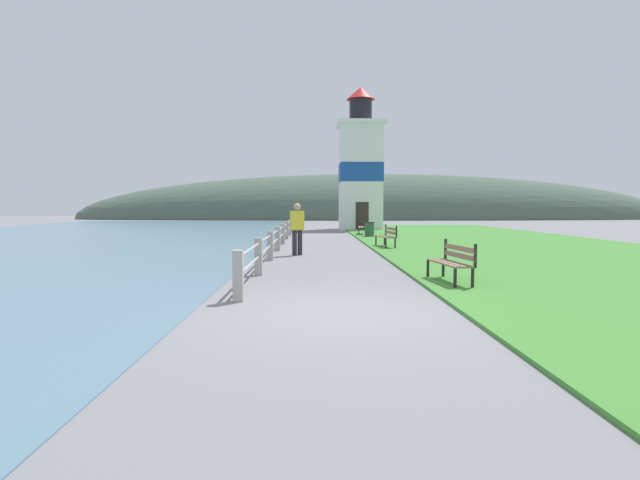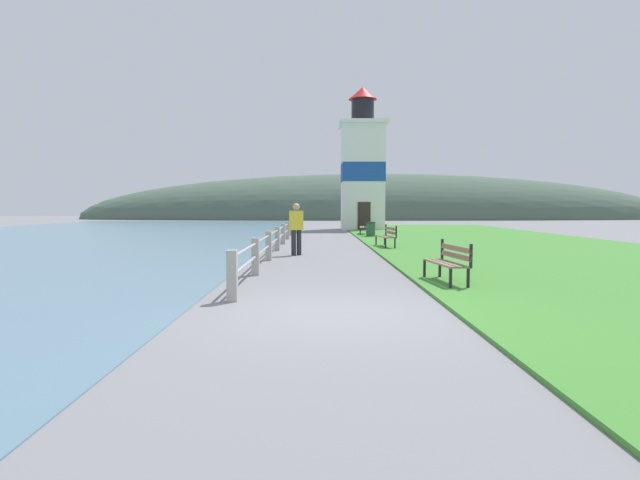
{
  "view_description": "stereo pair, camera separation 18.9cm",
  "coord_description": "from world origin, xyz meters",
  "px_view_note": "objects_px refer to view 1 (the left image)",
  "views": [
    {
      "loc": [
        -0.47,
        -7.82,
        1.69
      ],
      "look_at": [
        -0.14,
        12.79,
        0.3
      ],
      "focal_mm": 28.0,
      "sensor_mm": 36.0,
      "label": 1
    },
    {
      "loc": [
        -0.28,
        -7.82,
        1.69
      ],
      "look_at": [
        -0.14,
        12.79,
        0.3
      ],
      "focal_mm": 28.0,
      "sensor_mm": 36.0,
      "label": 2
    }
  ],
  "objects_px": {
    "park_bench_near": "(453,260)",
    "trash_bin": "(369,230)",
    "person_strolling": "(297,227)",
    "lighthouse": "(360,169)",
    "park_bench_far": "(364,226)",
    "park_bench_midway": "(387,235)"
  },
  "relations": [
    {
      "from": "park_bench_far",
      "to": "trash_bin",
      "type": "relative_size",
      "value": 2.42
    },
    {
      "from": "park_bench_near",
      "to": "trash_bin",
      "type": "distance_m",
      "value": 16.43
    },
    {
      "from": "park_bench_near",
      "to": "park_bench_midway",
      "type": "relative_size",
      "value": 0.95
    },
    {
      "from": "park_bench_near",
      "to": "lighthouse",
      "type": "height_order",
      "value": "lighthouse"
    },
    {
      "from": "park_bench_near",
      "to": "person_strolling",
      "type": "distance_m",
      "value": 7.44
    },
    {
      "from": "park_bench_far",
      "to": "person_strolling",
      "type": "xyz_separation_m",
      "value": [
        -3.55,
        -12.1,
        0.44
      ]
    },
    {
      "from": "park_bench_near",
      "to": "trash_bin",
      "type": "bearing_deg",
      "value": -97.12
    },
    {
      "from": "lighthouse",
      "to": "trash_bin",
      "type": "bearing_deg",
      "value": -92.38
    },
    {
      "from": "park_bench_far",
      "to": "person_strolling",
      "type": "height_order",
      "value": "person_strolling"
    },
    {
      "from": "park_bench_midway",
      "to": "trash_bin",
      "type": "distance_m",
      "value": 6.96
    },
    {
      "from": "person_strolling",
      "to": "lighthouse",
      "type": "bearing_deg",
      "value": -32.85
    },
    {
      "from": "lighthouse",
      "to": "person_strolling",
      "type": "height_order",
      "value": "lighthouse"
    },
    {
      "from": "park_bench_near",
      "to": "person_strolling",
      "type": "height_order",
      "value": "person_strolling"
    },
    {
      "from": "trash_bin",
      "to": "person_strolling",
      "type": "bearing_deg",
      "value": -110.19
    },
    {
      "from": "trash_bin",
      "to": "park_bench_far",
      "type": "bearing_deg",
      "value": 92.55
    },
    {
      "from": "park_bench_far",
      "to": "trash_bin",
      "type": "xyz_separation_m",
      "value": [
        0.1,
        -2.19,
        -0.12
      ]
    },
    {
      "from": "park_bench_far",
      "to": "trash_bin",
      "type": "distance_m",
      "value": 2.19
    },
    {
      "from": "park_bench_far",
      "to": "person_strolling",
      "type": "bearing_deg",
      "value": 79.33
    },
    {
      "from": "park_bench_near",
      "to": "person_strolling",
      "type": "relative_size",
      "value": 0.92
    },
    {
      "from": "person_strolling",
      "to": "park_bench_far",
      "type": "bearing_deg",
      "value": -37.4
    },
    {
      "from": "trash_bin",
      "to": "park_bench_midway",
      "type": "bearing_deg",
      "value": -90.6
    },
    {
      "from": "park_bench_midway",
      "to": "park_bench_near",
      "type": "bearing_deg",
      "value": 83.88
    }
  ]
}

